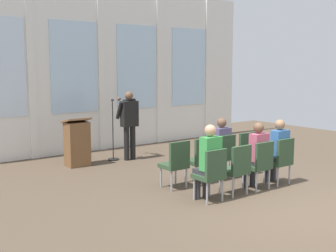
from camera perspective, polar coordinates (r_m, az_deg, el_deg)
ground_plane at (r=7.71m, az=15.90°, el=-10.14°), size 16.63×16.63×0.00m
rear_partition at (r=12.31m, az=-8.02°, el=7.51°), size 9.87×0.14×4.54m
speaker at (r=10.82m, az=-5.20°, el=0.76°), size 0.51×0.69×1.73m
mic_stand at (r=10.93m, az=-7.29°, el=-2.76°), size 0.28×0.28×1.55m
lectern at (r=10.39m, az=-11.96°, el=-2.21°), size 0.60×0.48×1.16m
chair_r0_c0 at (r=8.27m, az=1.08°, el=-4.75°), size 0.46×0.44×0.94m
chair_r0_c1 at (r=8.66m, az=4.32°, el=-4.20°), size 0.46×0.44×0.94m
chair_r0_c2 at (r=9.07m, az=7.28°, el=-3.69°), size 0.46×0.44×0.94m
audience_r0_c2 at (r=9.09m, az=6.94°, el=-2.48°), size 0.36×0.39×1.29m
chair_r0_c3 at (r=9.50m, az=9.97°, el=-3.21°), size 0.46×0.44×0.94m
chair_r1_c0 at (r=7.53m, az=5.80°, el=-6.08°), size 0.46×0.44×0.94m
audience_r1_c0 at (r=7.53m, az=5.41°, el=-4.36°), size 0.36×0.39×1.36m
chair_r1_c1 at (r=7.95m, az=9.10°, el=-5.38°), size 0.46×0.44×0.94m
chair_r1_c2 at (r=8.39m, az=12.06°, el=-4.75°), size 0.46×0.44×0.94m
audience_r1_c2 at (r=8.41m, az=11.68°, el=-3.40°), size 0.36×0.39×1.30m
chair_r1_c3 at (r=8.86m, az=14.71°, el=-4.17°), size 0.46×0.44×0.94m
audience_r1_c3 at (r=8.87m, az=14.34°, el=-2.87°), size 0.36×0.39×1.31m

